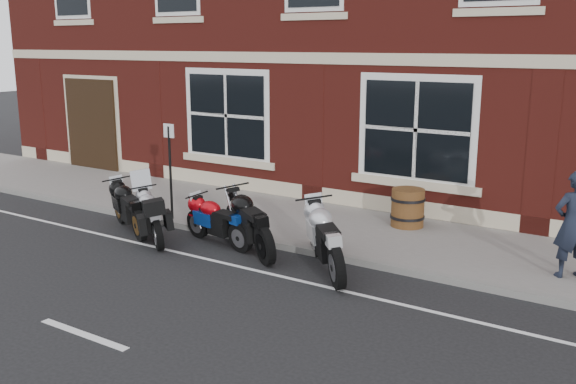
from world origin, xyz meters
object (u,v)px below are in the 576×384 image
object	(u,v)px
moto_sport_red	(218,220)
parking_sign	(170,165)
barrel_planter	(408,208)
moto_touring_silver	(153,213)
moto_naked_black	(250,220)
pedestrian_left	(573,224)
moto_sport_black	(130,205)
moto_sport_silver	(328,236)

from	to	relation	value
moto_sport_red	parking_sign	xyz separation A→B (m)	(-1.69, 0.54, 0.80)
moto_sport_red	barrel_planter	world-z (taller)	barrel_planter
barrel_planter	moto_sport_red	bearing A→B (deg)	-134.65
moto_sport_red	moto_touring_silver	bearing A→B (deg)	121.43
moto_naked_black	pedestrian_left	xyz separation A→B (m)	(5.22, 1.39, 0.39)
moto_sport_red	barrel_planter	bearing A→B (deg)	-32.18
moto_sport_red	moto_sport_black	xyz separation A→B (m)	(-2.06, -0.28, 0.05)
pedestrian_left	barrel_planter	distance (m)	3.56
moto_sport_black	barrel_planter	size ratio (longest dim) A/B	2.43
moto_sport_red	moto_naked_black	distance (m)	0.75
moto_sport_black	moto_sport_silver	world-z (taller)	moto_sport_silver
moto_sport_red	barrel_planter	xyz separation A→B (m)	(2.68, 2.72, 0.03)
moto_sport_silver	moto_naked_black	distance (m)	1.72
moto_sport_silver	moto_naked_black	xyz separation A→B (m)	(-1.71, 0.14, -0.00)
pedestrian_left	moto_naked_black	bearing A→B (deg)	-24.21
moto_touring_silver	moto_naked_black	world-z (taller)	moto_touring_silver
pedestrian_left	moto_sport_silver	bearing A→B (deg)	-15.54
moto_sport_red	moto_sport_silver	distance (m)	2.45
moto_sport_black	pedestrian_left	distance (m)	8.20
moto_sport_red	moto_sport_silver	size ratio (longest dim) A/B	1.02
moto_sport_silver	pedestrian_left	distance (m)	3.85
moto_touring_silver	moto_sport_black	xyz separation A→B (m)	(-0.79, 0.15, 0.01)
moto_sport_black	barrel_planter	bearing A→B (deg)	-29.26
barrel_planter	parking_sign	size ratio (longest dim) A/B	0.38
moto_touring_silver	pedestrian_left	world-z (taller)	pedestrian_left
moto_sport_silver	parking_sign	xyz separation A→B (m)	(-4.14, 0.66, 0.69)
parking_sign	moto_sport_silver	bearing A→B (deg)	-6.77
moto_sport_silver	barrel_planter	world-z (taller)	moto_sport_silver
moto_sport_black	moto_naked_black	size ratio (longest dim) A/B	0.94
pedestrian_left	barrel_planter	world-z (taller)	pedestrian_left
moto_touring_silver	pedestrian_left	bearing A→B (deg)	-39.32
moto_sport_silver	moto_sport_red	bearing A→B (deg)	135.23
moto_sport_black	moto_sport_silver	bearing A→B (deg)	-59.53
moto_sport_red	pedestrian_left	size ratio (longest dim) A/B	1.06
moto_naked_black	parking_sign	distance (m)	2.58
moto_sport_silver	barrel_planter	xyz separation A→B (m)	(0.23, 2.84, -0.09)
moto_touring_silver	barrel_planter	xyz separation A→B (m)	(3.95, 3.15, -0.02)
moto_sport_black	moto_sport_silver	size ratio (longest dim) A/B	1.03
moto_touring_silver	barrel_planter	distance (m)	5.06
moto_naked_black	barrel_planter	xyz separation A→B (m)	(1.94, 2.70, -0.09)
pedestrian_left	parking_sign	xyz separation A→B (m)	(-7.64, -0.87, 0.30)
moto_touring_silver	barrel_planter	size ratio (longest dim) A/B	2.14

